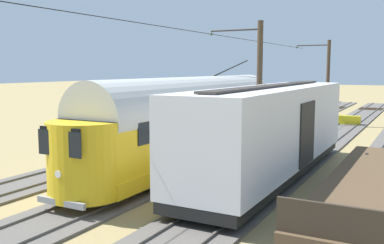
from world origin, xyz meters
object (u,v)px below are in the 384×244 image
Objects in this scene: flatcar_adjacent at (372,183)px; vintage_streetcar at (193,119)px; catenary_pole_mid_near at (258,90)px; track_end_bumper at (349,120)px; catenary_pole_foreground at (327,81)px; boxcar_far_siding at (272,129)px.

vintage_streetcar is at bearing -19.26° from flatcar_adjacent.
vintage_streetcar is at bearing 37.15° from catenary_pole_mid_near.
track_end_bumper is at bearing -102.12° from vintage_streetcar.
catenary_pole_foreground is at bearing -90.00° from catenary_pole_mid_near.
vintage_streetcar is 18.54m from catenary_pole_foreground.
flatcar_adjacent is at bearing 160.74° from vintage_streetcar.
flatcar_adjacent is at bearing 105.43° from catenary_pole_foreground.
flatcar_adjacent is 22.92m from track_end_bumper.
flatcar_adjacent is 22.22m from catenary_pole_foreground.
vintage_streetcar is 2.54× the size of catenary_pole_foreground.
catenary_pole_mid_near is (5.86, -4.87, 2.79)m from flatcar_adjacent.
vintage_streetcar is 3.49m from catenary_pole_mid_near.
catenary_pole_mid_near reaches higher than boxcar_far_siding.
flatcar_adjacent is 1.84× the size of catenary_pole_mid_near.
boxcar_far_siding is (-4.21, 0.81, -0.10)m from vintage_streetcar.
vintage_streetcar is at bearing 82.08° from catenary_pole_foreground.
flatcar_adjacent is 0.91× the size of boxcar_far_siding.
catenary_pole_mid_near reaches higher than flatcar_adjacent.
boxcar_far_siding is 19.25m from catenary_pole_foreground.
boxcar_far_siding is at bearing -26.87° from flatcar_adjacent.
flatcar_adjacent is 7.13× the size of track_end_bumper.
boxcar_far_siding is 3.53m from catenary_pole_mid_near.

